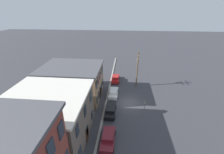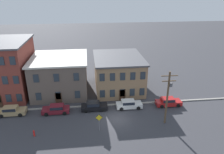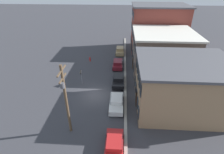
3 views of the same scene
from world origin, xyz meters
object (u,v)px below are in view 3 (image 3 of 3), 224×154
car_red (114,145)px  caution_sign (81,74)px  car_maroon (118,63)px  car_white (116,102)px  utility_pole (66,98)px  car_tan (120,50)px  fire_hydrant (90,59)px  car_black (118,80)px

car_red → caution_sign: (-12.40, -5.93, 1.09)m
car_maroon → car_white: bearing=1.2°
car_red → utility_pole: size_ratio=0.53×
car_maroon → caution_sign: caution_sign is taller
car_tan → fire_hydrant: car_tan is taller
car_black → car_red: same height
car_red → fire_hydrant: size_ratio=4.58×
car_tan → caution_sign: bearing=-23.1°
caution_sign → car_white: bearing=47.5°
car_maroon → car_white: 12.12m
car_tan → caution_sign: 15.12m
car_red → fire_hydrant: 22.35m
car_red → car_maroon: bearing=-179.1°
car_white → fire_hydrant: car_white is taller
utility_pole → car_black: bearing=154.4°
car_red → car_tan: bearing=-180.0°
car_black → fire_hydrant: size_ratio=4.58×
car_tan → car_red: bearing=0.0°
utility_pole → caution_sign: bearing=-175.2°
car_red → fire_hydrant: (-21.48, -6.16, -0.27)m
car_maroon → fire_hydrant: bearing=-111.9°
car_tan → car_black: size_ratio=1.00×
car_tan → car_white: 19.26m
car_black → car_white: size_ratio=1.00×
fire_hydrant → car_white: bearing=22.9°
car_maroon → caution_sign: (6.73, -5.63, 1.09)m
caution_sign → car_maroon: bearing=140.0°
caution_sign → utility_pole: (10.11, 0.86, 2.87)m
car_black → fire_hydrant: 10.55m
car_tan → car_white: bearing=-0.1°
car_red → utility_pole: bearing=-114.3°
car_white → car_red: (7.01, 0.05, 0.00)m
fire_hydrant → car_black: bearing=35.9°
car_tan → car_maroon: (7.14, -0.29, 0.00)m
car_tan → car_red: 26.27m
car_maroon → utility_pole: (16.83, -4.78, 3.96)m
car_red → utility_pole: utility_pole is taller
car_tan → utility_pole: bearing=-11.9°
car_white → caution_sign: (-5.39, -5.88, 1.09)m
car_black → car_tan: bearing=-179.9°
car_tan → car_red: same height
car_white → caution_sign: size_ratio=1.61×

